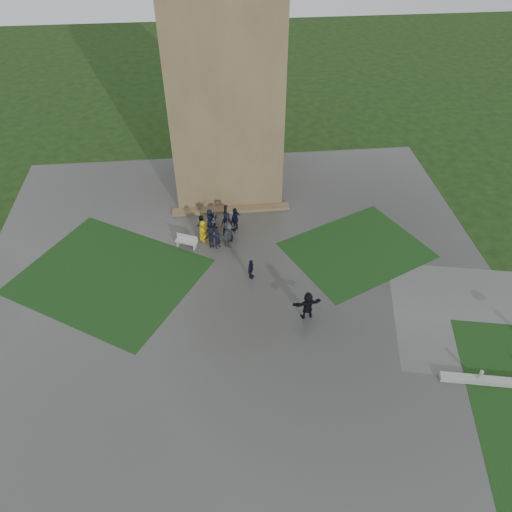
{
  "coord_description": "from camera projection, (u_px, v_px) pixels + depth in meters",
  "views": [
    {
      "loc": [
        -1.13,
        -20.82,
        22.73
      ],
      "look_at": [
        1.27,
        3.72,
        1.2
      ],
      "focal_mm": 35.0,
      "sensor_mm": 36.0,
      "label": 1
    }
  ],
  "objects": [
    {
      "name": "lawn_inset_left",
      "position": [
        109.0,
        276.0,
        33.0
      ],
      "size": [
        14.1,
        13.46,
        0.01
      ],
      "primitive_type": "cube",
      "rotation": [
        0.0,
        0.0,
        -0.56
      ],
      "color": "black",
      "rests_on": "plaza"
    },
    {
      "name": "tower",
      "position": [
        223.0,
        74.0,
        35.96
      ],
      "size": [
        8.0,
        8.0,
        18.0
      ],
      "primitive_type": "cube",
      "color": "brown",
      "rests_on": "ground"
    },
    {
      "name": "pedestrian_mid",
      "position": [
        251.0,
        269.0,
        32.43
      ],
      "size": [
        0.83,
        0.99,
        1.47
      ],
      "primitive_type": "imported",
      "rotation": [
        0.0,
        0.0,
        1.1
      ],
      "color": "black",
      "rests_on": "plaza"
    },
    {
      "name": "lawn_inset_right",
      "position": [
        357.0,
        250.0,
        34.99
      ],
      "size": [
        11.12,
        10.15,
        0.01
      ],
      "primitive_type": "cube",
      "rotation": [
        0.0,
        0.0,
        0.44
      ],
      "color": "black",
      "rests_on": "plaza"
    },
    {
      "name": "tower_plinth",
      "position": [
        231.0,
        209.0,
        38.5
      ],
      "size": [
        9.0,
        0.8,
        0.22
      ],
      "primitive_type": "cube",
      "color": "brown",
      "rests_on": "plaza"
    },
    {
      "name": "plaza",
      "position": [
        239.0,
        289.0,
        32.13
      ],
      "size": [
        34.0,
        34.0,
        0.02
      ],
      "primitive_type": "cube",
      "color": "#373735",
      "rests_on": "ground"
    },
    {
      "name": "pedestrian_near",
      "position": [
        308.0,
        305.0,
        29.69
      ],
      "size": [
        1.87,
        0.9,
        1.93
      ],
      "primitive_type": "imported",
      "rotation": [
        0.0,
        0.0,
        3.29
      ],
      "color": "black",
      "rests_on": "plaza"
    },
    {
      "name": "bench",
      "position": [
        187.0,
        241.0,
        35.01
      ],
      "size": [
        1.64,
        1.08,
        0.91
      ],
      "rotation": [
        0.0,
        0.0,
        -0.41
      ],
      "color": "#ABABA7",
      "rests_on": "plaza"
    },
    {
      "name": "ground",
      "position": [
        241.0,
        312.0,
        30.64
      ],
      "size": [
        120.0,
        120.0,
        0.0
      ],
      "primitive_type": "plane",
      "color": "black"
    },
    {
      "name": "visitor_cluster",
      "position": [
        221.0,
        225.0,
        35.34
      ],
      "size": [
        3.53,
        3.84,
        2.53
      ],
      "color": "black",
      "rests_on": "plaza"
    }
  ]
}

